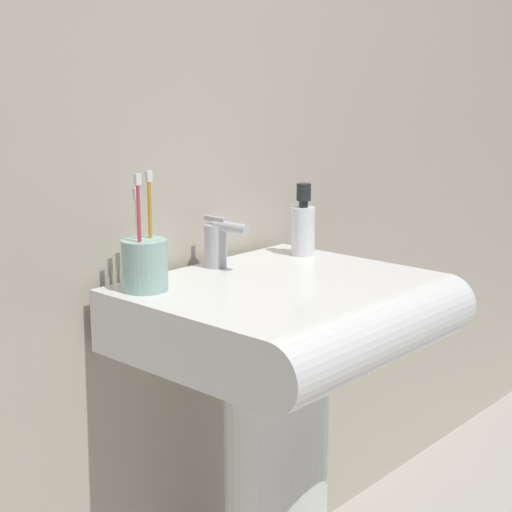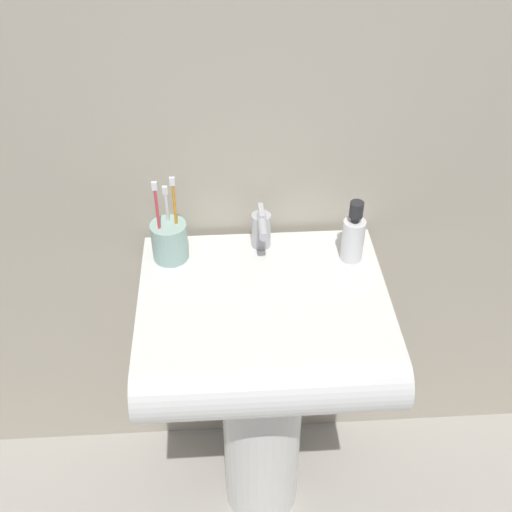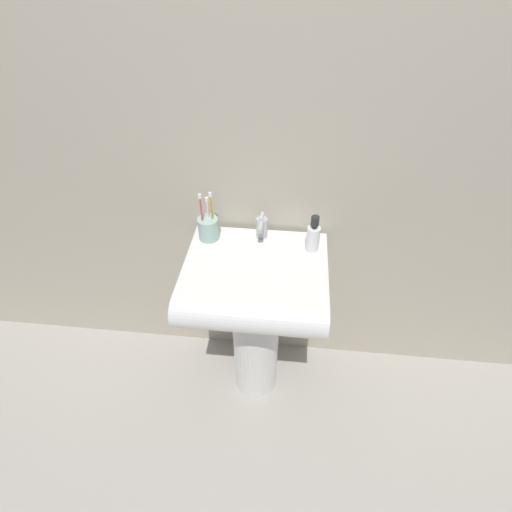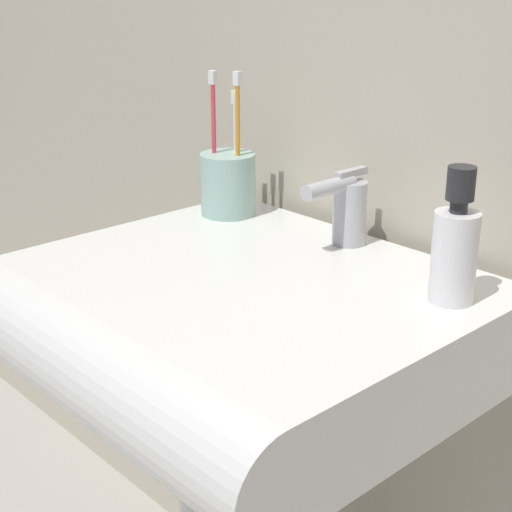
# 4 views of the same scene
# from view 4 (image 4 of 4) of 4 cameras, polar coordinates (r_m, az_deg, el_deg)

# --- Properties ---
(sink_basin) EXTENTS (0.56, 0.50, 0.12)m
(sink_basin) POSITION_cam_4_polar(r_m,az_deg,el_deg) (0.99, -2.18, -5.21)
(sink_basin) COLOR white
(sink_basin) RESTS_ON sink_pedestal
(faucet) EXTENTS (0.05, 0.12, 0.11)m
(faucet) POSITION_cam_4_polar(r_m,az_deg,el_deg) (1.09, 6.58, 3.52)
(faucet) COLOR #B7B7BC
(faucet) RESTS_ON sink_basin
(toothbrush_cup) EXTENTS (0.09, 0.09, 0.22)m
(toothbrush_cup) POSITION_cam_4_polar(r_m,az_deg,el_deg) (1.22, -2.05, 5.39)
(toothbrush_cup) COLOR #99BFB2
(toothbrush_cup) RESTS_ON sink_basin
(soap_bottle) EXTENTS (0.05, 0.05, 0.16)m
(soap_bottle) POSITION_cam_4_polar(r_m,az_deg,el_deg) (0.92, 14.26, 0.53)
(soap_bottle) COLOR white
(soap_bottle) RESTS_ON sink_basin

